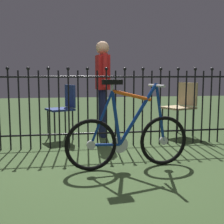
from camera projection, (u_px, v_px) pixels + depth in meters
The scene contains 6 objects.
ground_plane at pixel (106, 164), 3.24m from camera, with size 20.00×20.00×0.00m, color #334926.
iron_fence at pixel (95, 105), 3.96m from camera, with size 4.41×0.07×1.15m.
bicycle at pixel (128, 137), 3.07m from camera, with size 1.34×0.40×0.94m.
chair_navy at pixel (64, 106), 4.51m from camera, with size 0.48×0.47×0.83m.
chair_tan at pixel (182, 103), 4.77m from camera, with size 0.56×0.56×0.86m.
person_visitor at pixel (103, 81), 4.61m from camera, with size 0.20×0.47×1.51m.
Camera 1 is at (-0.44, -3.11, 0.98)m, focal length 46.79 mm.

